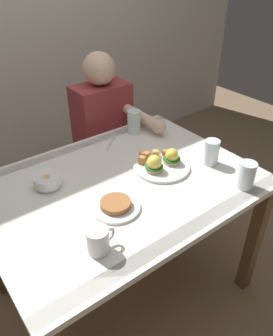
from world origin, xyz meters
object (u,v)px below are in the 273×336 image
object	(u,v)px
eggs_benedict_plate	(161,163)
fork	(111,142)
coffee_mug	(98,240)
water_glass_near	(134,123)
fruit_bowl	(48,181)
side_plate	(116,206)
water_glass_extra	(211,154)
diner_person	(106,132)
dining_table	(122,200)
water_glass_far	(246,176)

from	to	relation	value
eggs_benedict_plate	fork	xyz separation A→B (m)	(-0.05, 0.35, -0.02)
coffee_mug	water_glass_near	world-z (taller)	water_glass_near
fruit_bowl	water_glass_near	size ratio (longest dim) A/B	0.90
fork	side_plate	distance (m)	0.55
water_glass_extra	diner_person	xyz separation A→B (m)	(-0.13, 0.74, -0.14)
water_glass_extra	coffee_mug	bearing A→B (deg)	-168.56
eggs_benedict_plate	fork	bearing A→B (deg)	98.00
dining_table	side_plate	size ratio (longest dim) A/B	6.00
water_glass_far	water_glass_extra	size ratio (longest dim) A/B	0.98
dining_table	diner_person	distance (m)	0.67
fruit_bowl	side_plate	world-z (taller)	fruit_bowl
coffee_mug	water_glass_far	size ratio (longest dim) A/B	0.92
dining_table	water_glass_far	world-z (taller)	water_glass_far
coffee_mug	water_glass_far	xyz separation A→B (m)	(0.70, -0.07, 0.00)
diner_person	dining_table	bearing A→B (deg)	-116.80
fork	side_plate	size ratio (longest dim) A/B	0.64
coffee_mug	water_glass_extra	xyz separation A→B (m)	(0.73, 0.15, 0.00)
water_glass_near	eggs_benedict_plate	bearing A→B (deg)	-107.64
water_glass_far	diner_person	distance (m)	0.97
coffee_mug	side_plate	bearing A→B (deg)	40.74
water_glass_extra	eggs_benedict_plate	bearing A→B (deg)	152.40
water_glass_near	water_glass_extra	bearing A→B (deg)	-78.29
fruit_bowl	water_glass_near	world-z (taller)	water_glass_near
fork	eggs_benedict_plate	bearing A→B (deg)	-82.00
eggs_benedict_plate	water_glass_near	xyz separation A→B (m)	(0.12, 0.37, 0.03)
fruit_bowl	diner_person	world-z (taller)	diner_person
fruit_bowl	side_plate	xyz separation A→B (m)	(0.15, -0.30, -0.02)
dining_table	diner_person	world-z (taller)	diner_person
coffee_mug	water_glass_extra	world-z (taller)	water_glass_extra
dining_table	fruit_bowl	world-z (taller)	fruit_bowl
water_glass_near	side_plate	bearing A→B (deg)	-133.36
water_glass_extra	fruit_bowl	bearing A→B (deg)	156.99
water_glass_extra	side_plate	size ratio (longest dim) A/B	0.62
water_glass_far	water_glass_near	bearing A→B (deg)	96.14
fork	water_glass_extra	world-z (taller)	water_glass_extra
fork	diner_person	bearing A→B (deg)	63.63
water_glass_extra	diner_person	bearing A→B (deg)	100.25
fork	diner_person	size ratio (longest dim) A/B	0.11
water_glass_near	water_glass_extra	distance (m)	0.49
side_plate	diner_person	xyz separation A→B (m)	(0.42, 0.74, -0.10)
fruit_bowl	water_glass_far	size ratio (longest dim) A/B	0.99
coffee_mug	eggs_benedict_plate	bearing A→B (deg)	27.12
fork	water_glass_extra	size ratio (longest dim) A/B	1.04
dining_table	side_plate	distance (m)	0.22
dining_table	fork	bearing A→B (deg)	62.84
dining_table	eggs_benedict_plate	size ratio (longest dim) A/B	4.44
dining_table	eggs_benedict_plate	xyz separation A→B (m)	(0.22, -0.02, 0.13)
eggs_benedict_plate	coffee_mug	xyz separation A→B (m)	(-0.51, -0.26, 0.02)
eggs_benedict_plate	dining_table	bearing A→B (deg)	174.48
eggs_benedict_plate	water_glass_extra	size ratio (longest dim) A/B	2.18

